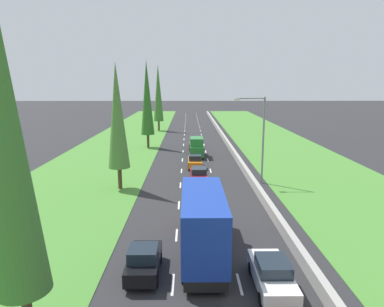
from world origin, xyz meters
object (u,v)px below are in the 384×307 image
at_px(white_sedan_right_lane, 272,274).
at_px(poplar_tree_fourth, 158,93).
at_px(green_van_centre_lane, 197,147).
at_px(poplar_tree_second, 117,116).
at_px(street_light_mast, 260,134).
at_px(black_hatchback_left_lane, 144,261).
at_px(poplar_tree_nearest, 11,156).
at_px(poplar_tree_third, 147,98).
at_px(yellow_sedan_centre_lane, 197,194).
at_px(blue_box_truck_centre_lane, 202,221).
at_px(orange_hatchback_centre_lane, 195,162).
at_px(maroon_sedan_centre_lane_seventh, 195,144).
at_px(maroon_sedan_centre_lane, 199,175).

relative_size(white_sedan_right_lane, poplar_tree_fourth, 0.31).
height_order(green_van_centre_lane, poplar_tree_second, poplar_tree_second).
bearing_deg(street_light_mast, white_sedan_right_lane, -99.26).
xyz_separation_m(black_hatchback_left_lane, poplar_tree_nearest, (-4.12, -4.77, 6.86)).
bearing_deg(street_light_mast, poplar_tree_second, -172.65).
xyz_separation_m(black_hatchback_left_lane, poplar_tree_second, (-4.37, 15.91, 6.39)).
bearing_deg(white_sedan_right_lane, poplar_tree_nearest, -162.49).
bearing_deg(poplar_tree_third, poplar_tree_fourth, 89.84).
distance_m(black_hatchback_left_lane, poplar_tree_second, 17.69).
height_order(yellow_sedan_centre_lane, poplar_tree_fourth, poplar_tree_fourth).
height_order(green_van_centre_lane, poplar_tree_nearest, poplar_tree_nearest).
bearing_deg(blue_box_truck_centre_lane, poplar_tree_third, 101.59).
height_order(yellow_sedan_centre_lane, poplar_tree_second, poplar_tree_second).
xyz_separation_m(orange_hatchback_centre_lane, poplar_tree_second, (-7.62, -8.50, 6.39)).
bearing_deg(yellow_sedan_centre_lane, poplar_tree_nearest, -113.91).
distance_m(maroon_sedan_centre_lane_seventh, poplar_tree_nearest, 43.20).
xyz_separation_m(poplar_tree_third, poplar_tree_fourth, (0.06, 20.45, 0.19)).
height_order(black_hatchback_left_lane, poplar_tree_second, poplar_tree_second).
distance_m(yellow_sedan_centre_lane, green_van_centre_lane, 19.41).
relative_size(yellow_sedan_centre_lane, orange_hatchback_centre_lane, 1.15).
xyz_separation_m(poplar_tree_second, street_light_mast, (14.17, 1.83, -2.00)).
distance_m(blue_box_truck_centre_lane, white_sedan_right_lane, 5.19).
height_order(orange_hatchback_centre_lane, street_light_mast, street_light_mast).
bearing_deg(yellow_sedan_centre_lane, blue_box_truck_centre_lane, -89.43).
relative_size(green_van_centre_lane, poplar_tree_nearest, 0.37).
bearing_deg(black_hatchback_left_lane, blue_box_truck_centre_lane, 35.07).
height_order(white_sedan_right_lane, poplar_tree_nearest, poplar_tree_nearest).
height_order(poplar_tree_fourth, street_light_mast, poplar_tree_fourth).
bearing_deg(poplar_tree_third, orange_hatchback_centre_lane, -62.37).
relative_size(green_van_centre_lane, maroon_sedan_centre_lane_seventh, 1.09).
xyz_separation_m(maroon_sedan_centre_lane, green_van_centre_lane, (0.07, 13.05, 0.59)).
bearing_deg(yellow_sedan_centre_lane, green_van_centre_lane, 88.77).
distance_m(yellow_sedan_centre_lane, maroon_sedan_centre_lane_seventh, 25.47).
relative_size(maroon_sedan_centre_lane_seventh, poplar_tree_second, 0.36).
xyz_separation_m(white_sedan_right_lane, poplar_tree_fourth, (-10.78, 60.36, 7.44)).
relative_size(black_hatchback_left_lane, maroon_sedan_centre_lane, 0.87).
distance_m(poplar_tree_fourth, street_light_mast, 43.65).
relative_size(yellow_sedan_centre_lane, maroon_sedan_centre_lane_seventh, 1.00).
height_order(poplar_tree_nearest, poplar_tree_second, poplar_tree_nearest).
bearing_deg(orange_hatchback_centre_lane, poplar_tree_nearest, -104.19).
height_order(blue_box_truck_centre_lane, orange_hatchback_centre_lane, blue_box_truck_centre_lane).
relative_size(blue_box_truck_centre_lane, poplar_tree_nearest, 0.71).
bearing_deg(black_hatchback_left_lane, white_sedan_right_lane, -11.46).
distance_m(yellow_sedan_centre_lane, orange_hatchback_centre_lane, 12.68).
height_order(maroon_sedan_centre_lane, poplar_tree_fourth, poplar_tree_fourth).
height_order(yellow_sedan_centre_lane, orange_hatchback_centre_lane, orange_hatchback_centre_lane).
distance_m(orange_hatchback_centre_lane, poplar_tree_second, 13.09).
distance_m(blue_box_truck_centre_lane, poplar_tree_nearest, 11.63).
height_order(poplar_tree_nearest, street_light_mast, poplar_tree_nearest).
distance_m(black_hatchback_left_lane, maroon_sedan_centre_lane_seventh, 37.36).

